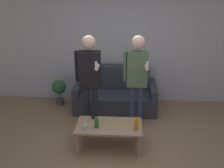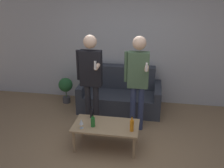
{
  "view_description": "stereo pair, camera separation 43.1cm",
  "coord_description": "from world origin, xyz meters",
  "px_view_note": "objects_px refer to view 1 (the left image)",
  "views": [
    {
      "loc": [
        0.09,
        -3.18,
        2.54
      ],
      "look_at": [
        -0.15,
        0.83,
        0.95
      ],
      "focal_mm": 40.0,
      "sensor_mm": 36.0,
      "label": 1
    },
    {
      "loc": [
        0.52,
        -3.13,
        2.54
      ],
      "look_at": [
        -0.15,
        0.83,
        0.95
      ],
      "focal_mm": 40.0,
      "sensor_mm": 36.0,
      "label": 2
    }
  ],
  "objects_px": {
    "bottle_orange": "(136,124)",
    "person_standing_right": "(137,74)",
    "couch": "(116,94)",
    "coffee_table": "(109,127)",
    "person_standing_left": "(90,75)"
  },
  "relations": [
    {
      "from": "couch",
      "to": "person_standing_left",
      "type": "relative_size",
      "value": 0.98
    },
    {
      "from": "couch",
      "to": "coffee_table",
      "type": "height_order",
      "value": "couch"
    },
    {
      "from": "bottle_orange",
      "to": "person_standing_right",
      "type": "height_order",
      "value": "person_standing_right"
    },
    {
      "from": "couch",
      "to": "coffee_table",
      "type": "relative_size",
      "value": 1.62
    },
    {
      "from": "person_standing_right",
      "to": "coffee_table",
      "type": "bearing_deg",
      "value": -124.41
    },
    {
      "from": "coffee_table",
      "to": "person_standing_right",
      "type": "relative_size",
      "value": 0.61
    },
    {
      "from": "person_standing_left",
      "to": "couch",
      "type": "bearing_deg",
      "value": 64.35
    },
    {
      "from": "couch",
      "to": "person_standing_right",
      "type": "xyz_separation_m",
      "value": [
        0.41,
        -0.83,
        0.77
      ]
    },
    {
      "from": "couch",
      "to": "person_standing_left",
      "type": "height_order",
      "value": "person_standing_left"
    },
    {
      "from": "bottle_orange",
      "to": "person_standing_left",
      "type": "bearing_deg",
      "value": 138.7
    },
    {
      "from": "person_standing_left",
      "to": "coffee_table",
      "type": "bearing_deg",
      "value": -57.51
    },
    {
      "from": "couch",
      "to": "coffee_table",
      "type": "xyz_separation_m",
      "value": [
        -0.04,
        -1.49,
        0.07
      ]
    },
    {
      "from": "bottle_orange",
      "to": "person_standing_left",
      "type": "xyz_separation_m",
      "value": [
        -0.82,
        0.72,
        0.54
      ]
    },
    {
      "from": "couch",
      "to": "bottle_orange",
      "type": "relative_size",
      "value": 6.7
    },
    {
      "from": "bottle_orange",
      "to": "person_standing_right",
      "type": "distance_m",
      "value": 0.95
    }
  ]
}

